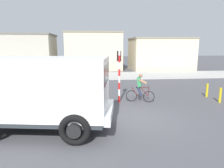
% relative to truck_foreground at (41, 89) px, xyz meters
% --- Properties ---
extents(ground_plane, '(120.00, 120.00, 0.00)m').
position_rel_truck_foreground_xyz_m(ground_plane, '(3.93, 0.80, -1.67)').
color(ground_plane, '#4C4C51').
extents(sidewalk_far, '(80.00, 5.00, 0.16)m').
position_rel_truck_foreground_xyz_m(sidewalk_far, '(3.93, 14.37, -1.59)').
color(sidewalk_far, '#ADADA8').
rests_on(sidewalk_far, ground).
extents(truck_foreground, '(5.73, 3.43, 2.90)m').
position_rel_truck_foreground_xyz_m(truck_foreground, '(0.00, 0.00, 0.00)').
color(truck_foreground, white).
rests_on(truck_foreground, ground).
extents(cyclist, '(1.66, 0.67, 1.72)m').
position_rel_truck_foreground_xyz_m(cyclist, '(4.84, 3.70, -0.80)').
color(cyclist, black).
rests_on(cyclist, ground).
extents(traffic_light_pole, '(0.24, 0.43, 3.20)m').
position_rel_truck_foreground_xyz_m(traffic_light_pole, '(3.59, 3.78, 0.40)').
color(traffic_light_pole, red).
rests_on(traffic_light_pole, ground).
extents(car_red_near, '(4.03, 1.94, 1.60)m').
position_rel_truck_foreground_xyz_m(car_red_near, '(-2.20, 7.06, -0.85)').
color(car_red_near, white).
rests_on(car_red_near, ground).
extents(car_white_mid, '(4.09, 2.05, 1.60)m').
position_rel_truck_foreground_xyz_m(car_white_mid, '(-1.32, 10.24, -0.85)').
color(car_white_mid, gold).
rests_on(car_white_mid, ground).
extents(bollard_near, '(0.14, 0.14, 0.90)m').
position_rel_truck_foreground_xyz_m(bollard_near, '(9.56, 3.02, -1.22)').
color(bollard_near, gold).
rests_on(bollard_near, ground).
extents(bollard_far, '(0.14, 0.14, 0.90)m').
position_rel_truck_foreground_xyz_m(bollard_far, '(9.56, 4.42, -1.22)').
color(bollard_far, gold).
rests_on(bollard_far, ground).
extents(building_corner_left, '(10.37, 6.17, 4.89)m').
position_rel_truck_foreground_xyz_m(building_corner_left, '(-8.19, 20.36, 0.78)').
color(building_corner_left, '#B2AD9E').
rests_on(building_corner_left, ground).
extents(building_mid_block, '(7.80, 6.29, 5.25)m').
position_rel_truck_foreground_xyz_m(building_mid_block, '(2.31, 21.86, 0.96)').
color(building_mid_block, beige).
rests_on(building_mid_block, ground).
extents(building_corner_right, '(8.35, 5.94, 4.46)m').
position_rel_truck_foreground_xyz_m(building_corner_right, '(11.70, 20.30, 0.57)').
color(building_corner_right, beige).
rests_on(building_corner_right, ground).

